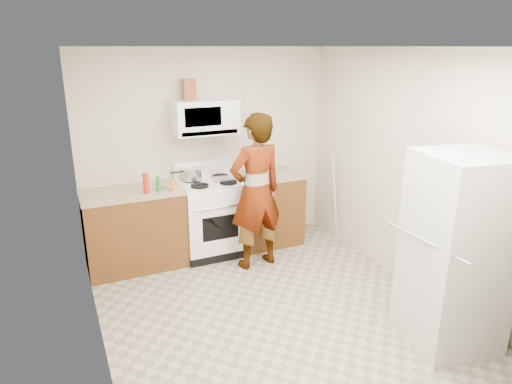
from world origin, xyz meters
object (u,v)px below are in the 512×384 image
saucepan (192,174)px  fridge (456,252)px  person (256,192)px  microwave (205,117)px  kettle (270,165)px  gas_range (211,216)px

saucepan → fridge: bearing=-61.4°
person → microwave: bearing=-69.1°
person → saucepan: 0.88m
fridge → kettle: (-0.42, 2.71, 0.17)m
gas_range → saucepan: (-0.19, 0.12, 0.53)m
person → kettle: person is taller
kettle → saucepan: size_ratio=0.66×
gas_range → kettle: bearing=7.9°
microwave → kettle: size_ratio=4.74×
microwave → fridge: (1.29, -2.72, -0.85)m
person → fridge: person is taller
microwave → saucepan: microwave is taller
gas_range → person: person is taller
microwave → saucepan: size_ratio=3.14×
fridge → kettle: bearing=108.9°
gas_range → microwave: (0.00, 0.13, 1.21)m
kettle → saucepan: 1.05m
gas_range → person: (0.36, -0.55, 0.42)m
fridge → microwave: bearing=125.3°
fridge → kettle: size_ratio=10.59×
microwave → kettle: microwave is taller
microwave → kettle: (0.86, -0.01, -0.68)m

